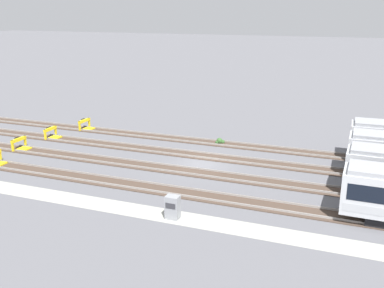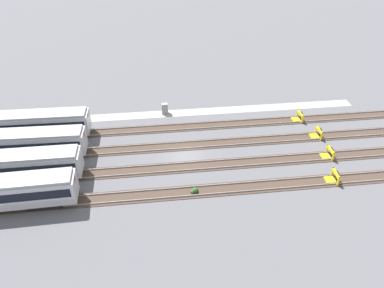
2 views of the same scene
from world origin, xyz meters
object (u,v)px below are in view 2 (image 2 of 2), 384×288
object	(u,v)px
bumper_stop_middle_track	(328,153)
subway_car_back_row_leftmost	(11,144)
electrical_cabinet	(165,108)
bumper_stop_nearest_track	(298,117)
bumper_stop_far_inner_track	(333,177)
bumper_stop_near_inner_track	(317,134)
subway_car_back_row_rightmost	(20,125)
subway_car_front_row_leftmost	(0,167)
weed_clump	(195,190)

from	to	relation	value
bumper_stop_middle_track	subway_car_back_row_leftmost	bearing A→B (deg)	-6.46
electrical_cabinet	subway_car_back_row_leftmost	bearing A→B (deg)	24.20
subway_car_back_row_leftmost	bumper_stop_nearest_track	xyz separation A→B (m)	(-38.43, -4.48, -1.53)
bumper_stop_middle_track	bumper_stop_far_inner_track	xyz separation A→B (m)	(1.32, 4.44, 0.00)
subway_car_back_row_leftmost	bumper_stop_near_inner_track	bearing A→B (deg)	-179.95
electrical_cabinet	bumper_stop_near_inner_track	bearing A→B (deg)	156.63
subway_car_back_row_rightmost	bumper_stop_near_inner_track	size ratio (longest dim) A/B	9.02
bumper_stop_far_inner_track	subway_car_front_row_leftmost	bearing A→B (deg)	-6.63
subway_car_front_row_leftmost	subway_car_back_row_leftmost	size ratio (longest dim) A/B	1.00
electrical_cabinet	weed_clump	distance (m)	17.79
subway_car_front_row_leftmost	weed_clump	bearing A→B (deg)	168.33
weed_clump	bumper_stop_near_inner_track	bearing A→B (deg)	-153.24
subway_car_back_row_leftmost	electrical_cabinet	size ratio (longest dim) A/B	11.29
subway_car_back_row_leftmost	bumper_stop_far_inner_track	bearing A→B (deg)	166.80
subway_car_back_row_leftmost	bumper_stop_nearest_track	world-z (taller)	subway_car_back_row_leftmost
electrical_cabinet	subway_car_back_row_rightmost	bearing A→B (deg)	12.28
bumper_stop_nearest_track	bumper_stop_near_inner_track	world-z (taller)	same
bumper_stop_nearest_track	weed_clump	xyz separation A→B (m)	(16.80, 13.42, -0.27)
subway_car_front_row_leftmost	weed_clump	xyz separation A→B (m)	(-21.63, 4.47, -1.80)
bumper_stop_near_inner_track	electrical_cabinet	distance (m)	21.85
subway_car_back_row_rightmost	bumper_stop_nearest_track	world-z (taller)	subway_car_back_row_rightmost
weed_clump	bumper_stop_far_inner_track	bearing A→B (deg)	-179.72
subway_car_back_row_leftmost	bumper_stop_middle_track	xyz separation A→B (m)	(-39.08, 4.42, -1.53)
subway_car_front_row_leftmost	bumper_stop_middle_track	bearing A→B (deg)	-179.93
bumper_stop_near_inner_track	bumper_stop_middle_track	xyz separation A→B (m)	(0.34, 4.46, 0.00)
bumper_stop_far_inner_track	weed_clump	distance (m)	16.14
bumper_stop_near_inner_track	bumper_stop_far_inner_track	distance (m)	9.05
bumper_stop_nearest_track	bumper_stop_middle_track	bearing A→B (deg)	94.21
subway_car_back_row_leftmost	electrical_cabinet	distance (m)	21.26
bumper_stop_far_inner_track	bumper_stop_nearest_track	bearing A→B (deg)	-92.83
subway_car_front_row_leftmost	weed_clump	size ratio (longest dim) A/B	19.58
bumper_stop_nearest_track	bumper_stop_far_inner_track	xyz separation A→B (m)	(0.66, 13.34, 0.00)
bumper_stop_nearest_track	bumper_stop_far_inner_track	distance (m)	13.36
bumper_stop_middle_track	bumper_stop_near_inner_track	bearing A→B (deg)	-94.32
subway_car_front_row_leftmost	bumper_stop_far_inner_track	distance (m)	38.05
bumper_stop_near_inner_track	weed_clump	distance (m)	19.93
subway_car_front_row_leftmost	bumper_stop_near_inner_track	size ratio (longest dim) A/B	9.00
subway_car_front_row_leftmost	bumper_stop_nearest_track	distance (m)	39.49
subway_car_front_row_leftmost	bumper_stop_middle_track	world-z (taller)	subway_car_front_row_leftmost
bumper_stop_middle_track	bumper_stop_far_inner_track	size ratio (longest dim) A/B	1.00
bumper_stop_middle_track	weed_clump	bearing A→B (deg)	14.51
subway_car_back_row_leftmost	bumper_stop_far_inner_track	distance (m)	38.82
bumper_stop_nearest_track	bumper_stop_near_inner_track	size ratio (longest dim) A/B	1.00
weed_clump	subway_car_back_row_rightmost	bearing A→B (deg)	-31.84
subway_car_back_row_rightmost	bumper_stop_middle_track	xyz separation A→B (m)	(-39.08, 8.91, -1.53)
bumper_stop_near_inner_track	electrical_cabinet	xyz separation A→B (m)	(20.06, -8.67, 0.29)
bumper_stop_near_inner_track	bumper_stop_far_inner_track	size ratio (longest dim) A/B	1.00
electrical_cabinet	bumper_stop_middle_track	bearing A→B (deg)	146.36
bumper_stop_nearest_track	subway_car_back_row_rightmost	bearing A→B (deg)	-0.01
bumper_stop_far_inner_track	subway_car_back_row_leftmost	bearing A→B (deg)	-13.20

